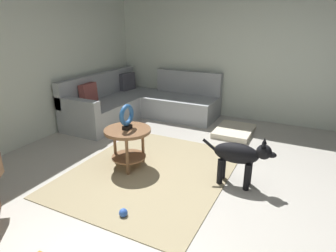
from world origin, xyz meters
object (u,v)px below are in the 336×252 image
Objects in this scene: side_table at (128,138)px; dog_toy_ball at (123,213)px; dog_bed_mat at (234,131)px; dog at (240,156)px; sectional_couch at (139,104)px; torus_sculpture at (127,116)px.

dog_toy_ball is at bearing -149.36° from side_table.
dog_bed_mat is (1.84, -0.95, -0.37)m from side_table.
side_table is 0.71× the size of dog.
side_table is 0.75× the size of dog_bed_mat.
sectional_couch reaches higher than dog.
dog_bed_mat reaches higher than dog_toy_ball.
torus_sculpture is 3.75× the size of dog_toy_ball.
torus_sculpture is at bearing -84.34° from dog.
side_table is 1.42m from dog.
side_table is at bearing 152.78° from dog_bed_mat.
side_table reaches higher than dog_bed_mat.
torus_sculpture is 1.24m from dog_toy_ball.
dog_toy_ball is (-1.11, 0.87, -0.33)m from dog.
dog_bed_mat is at bearing -27.22° from side_table.
torus_sculpture is (-1.84, -1.00, 0.42)m from sectional_couch.
sectional_couch is 25.89× the size of dog_toy_ball.
dog_bed_mat is at bearing -8.53° from dog_toy_ball.
torus_sculpture reaches higher than dog.
dog_bed_mat is 2.77m from dog_toy_ball.
sectional_couch is 3.75× the size of side_table.
side_table reaches higher than dog_toy_ball.
dog is (-1.63, -0.46, 0.33)m from dog_bed_mat.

